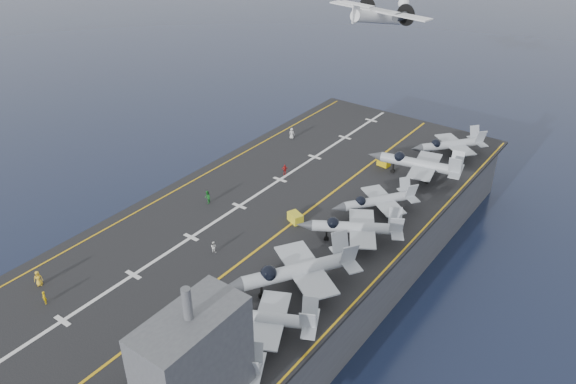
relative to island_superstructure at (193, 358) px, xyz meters
The scene contains 25 objects.
ground 38.02m from the island_superstructure, 116.57° to the left, with size 500.00×500.00×0.00m, color #142135.
hull 35.94m from the island_superstructure, 116.57° to the left, with size 36.00×90.00×10.00m, color #56595E.
flight_deck 34.41m from the island_superstructure, 116.57° to the left, with size 38.00×92.00×0.40m, color black.
foul_line 33.17m from the island_superstructure, 111.80° to the left, with size 0.35×90.00×0.02m, color gold.
landing_centerline 37.38m from the island_superstructure, 124.99° to the left, with size 0.50×90.00×0.02m, color silver.
deck_edge_port 44.50m from the island_superstructure, 136.85° to the left, with size 0.25×90.00×0.02m, color gold.
deck_edge_stbd 31.12m from the island_superstructure, 83.35° to the left, with size 0.25×90.00×0.02m, color gold.
island_superstructure is the anchor object (origin of this frame).
fighter_jet_1 6.76m from the island_superstructure, 125.14° to the left, with size 15.46×13.70×4.49m, color gray, non-canonical shape.
fighter_jet_2 12.94m from the island_superstructure, 99.23° to the left, with size 15.99×14.00×4.66m, color #98A1A8, non-canonical shape.
fighter_jet_3 20.70m from the island_superstructure, 99.15° to the left, with size 18.06×19.74×5.70m, color #9AA3AC, non-canonical shape.
fighter_jet_4 32.77m from the island_superstructure, 94.55° to the left, with size 16.77×15.21×4.85m, color #979EA8, non-canonical shape.
fighter_jet_5 40.89m from the island_superstructure, 95.12° to the left, with size 14.39×15.43×4.46m, color #9299A0, non-canonical shape.
fighter_jet_7 54.04m from the island_superstructure, 93.64° to the left, with size 16.88×12.95×5.26m, color #939CA4, non-canonical shape.
fighter_jet_8 64.46m from the island_superstructure, 92.16° to the left, with size 15.38×16.03×4.65m, color gray, non-canonical shape.
tow_cart_a 14.02m from the island_superstructure, 137.77° to the left, with size 2.61×2.20×1.33m, color gold, non-canonical shape.
tow_cart_b 34.38m from the island_superstructure, 110.69° to the left, with size 2.57×2.15×1.32m, color gold, non-canonical shape.
tow_cart_c 55.55m from the island_superstructure, 100.39° to the left, with size 2.14×1.54×1.19m, color gold, non-canonical shape.
crew_0 29.34m from the island_superstructure, behind, with size 1.38×1.45×2.01m, color gold.
crew_1 25.95m from the island_superstructure, behind, with size 1.10×0.84×1.66m, color #CEA104.
crew_2 38.24m from the island_superstructure, 132.25° to the left, with size 1.41×1.48×2.06m, color #1A8028.
crew_4 47.49m from the island_superstructure, 117.11° to the left, with size 1.29×1.25×1.80m, color #B21919.
crew_5 61.39m from the island_superstructure, 118.06° to the left, with size 1.41×1.12×2.06m, color silver.
crew_7 26.16m from the island_superstructure, 129.96° to the left, with size 1.11×0.87×1.63m, color white.
transport_plane 88.21m from the island_superstructure, 108.67° to the left, with size 26.45×20.09×5.70m, color white, non-canonical shape.
Camera 1 is at (41.51, -52.63, 53.88)m, focal length 35.00 mm.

